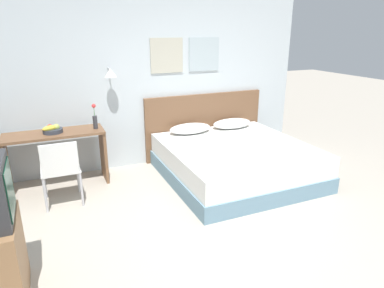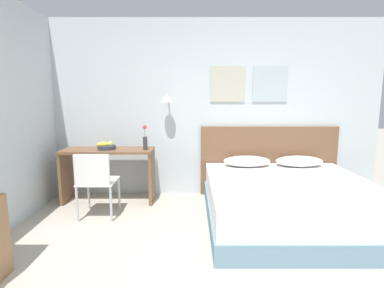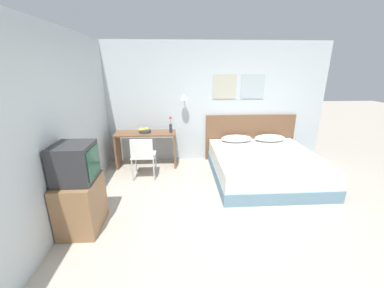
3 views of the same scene
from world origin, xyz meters
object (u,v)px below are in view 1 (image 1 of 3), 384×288
object	(u,v)px
headboard	(205,125)
pillow_right	(232,123)
desk	(56,149)
bed	(235,161)
pillow_left	(190,128)
folded_towel_near_foot	(244,150)
desk_chair	(60,167)
flower_vase	(95,119)
fruit_bowl	(52,130)

from	to	relation	value
headboard	pillow_right	xyz separation A→B (m)	(0.38, -0.26, 0.05)
pillow_right	desk	bearing A→B (deg)	-178.91
desk	bed	bearing A→B (deg)	-17.10
pillow_left	folded_towel_near_foot	world-z (taller)	pillow_left
pillow_right	folded_towel_near_foot	bearing A→B (deg)	-111.63
folded_towel_near_foot	desk_chair	xyz separation A→B (m)	(-2.32, 0.41, -0.03)
headboard	pillow_left	distance (m)	0.47
pillow_left	desk	bearing A→B (deg)	-178.49
desk_chair	pillow_right	bearing A→B (deg)	13.88
pillow_left	bed	bearing A→B (deg)	-64.15
bed	folded_towel_near_foot	size ratio (longest dim) A/B	6.19
flower_vase	bed	bearing A→B (deg)	-20.85
pillow_right	desk_chair	bearing A→B (deg)	-166.12
bed	fruit_bowl	bearing A→B (deg)	163.28
headboard	pillow_right	size ratio (longest dim) A/B	3.06
bed	headboard	world-z (taller)	headboard
pillow_left	fruit_bowl	size ratio (longest dim) A/B	2.57
headboard	desk_chair	xyz separation A→B (m)	(-2.37, -0.94, -0.02)
headboard	pillow_right	bearing A→B (deg)	-34.44
bed	desk	world-z (taller)	desk
folded_towel_near_foot	fruit_bowl	distance (m)	2.58
headboard	desk_chair	distance (m)	2.55
folded_towel_near_foot	flower_vase	bearing A→B (deg)	150.64
bed	fruit_bowl	size ratio (longest dim) A/B	7.68
flower_vase	fruit_bowl	bearing A→B (deg)	178.10
pillow_right	fruit_bowl	world-z (taller)	fruit_bowl
headboard	desk	size ratio (longest dim) A/B	1.63
headboard	pillow_right	distance (m)	0.47
pillow_left	pillow_right	xyz separation A→B (m)	(0.76, 0.00, 0.00)
pillow_right	desk	distance (m)	2.77
desk	flower_vase	xyz separation A→B (m)	(0.54, -0.03, 0.37)
bed	desk_chair	distance (m)	2.39
bed	desk	bearing A→B (deg)	162.90
pillow_right	desk_chair	world-z (taller)	desk_chair
pillow_left	folded_towel_near_foot	distance (m)	1.14
bed	pillow_left	bearing A→B (deg)	115.85
headboard	fruit_bowl	world-z (taller)	headboard
headboard	pillow_right	world-z (taller)	headboard
headboard	pillow_left	xyz separation A→B (m)	(-0.38, -0.26, 0.05)
folded_towel_near_foot	headboard	bearing A→B (deg)	87.80
desk_chair	headboard	bearing A→B (deg)	21.65
desk	folded_towel_near_foot	bearing A→B (deg)	-24.00
bed	folded_towel_near_foot	distance (m)	0.42
headboard	folded_towel_near_foot	size ratio (longest dim) A/B	6.35
pillow_left	folded_towel_near_foot	bearing A→B (deg)	-73.23
headboard	desk	xyz separation A→B (m)	(-2.39, -0.31, 0.01)
bed	desk	xyz separation A→B (m)	(-2.39, 0.73, 0.29)
bed	flower_vase	bearing A→B (deg)	159.15
bed	headboard	xyz separation A→B (m)	(0.00, 1.05, 0.28)
flower_vase	desk_chair	bearing A→B (deg)	-131.61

